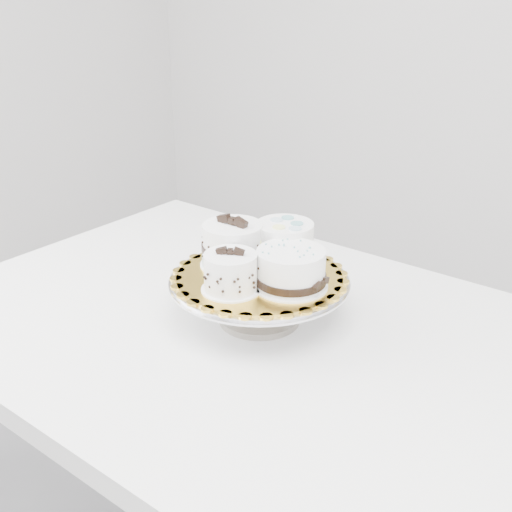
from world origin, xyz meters
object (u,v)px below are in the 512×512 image
Objects in this scene: cake_dots at (284,243)px; cake_ribbon at (291,270)px; cake_swirl at (231,273)px; table at (259,360)px; cake_stand at (259,291)px; cake_board at (259,276)px; cake_banded at (233,247)px.

cake_ribbon is (0.07, -0.08, -0.01)m from cake_dots.
cake_swirl reaches higher than cake_ribbon.
cake_stand is (-0.01, 0.02, 0.13)m from table.
cake_board is at bearing 90.00° from cake_stand.
cake_banded is 0.14m from cake_ribbon.
cake_dots reaches higher than table.
cake_dots is at bearing 84.73° from cake_board.
cake_ribbon is at bearing 17.89° from table.
cake_ribbon is at bearing -5.41° from cake_board.
cake_board reaches higher than table.
cake_dots is at bearing 126.08° from cake_ribbon.
table is 9.51× the size of cake_ribbon.
cake_dots reaches higher than cake_stand.
table is at bearing -55.88° from cake_stand.
cake_ribbon is at bearing -75.87° from cake_dots.
cake_ribbon is at bearing -5.41° from cake_stand.
cake_swirl is at bearing -53.00° from cake_banded.
cake_board is at bearing -120.15° from cake_dots.
table is 0.22m from cake_banded.
cake_swirl is 0.89× the size of cake_ribbon.
cake_banded reaches higher than cake_board.
cake_swirl is 0.11m from cake_ribbon.
cake_board is 2.18× the size of cake_ribbon.
cake_swirl is (-0.01, -0.08, 0.03)m from cake_board.
cake_swirl is (-0.02, -0.06, 0.20)m from table.
table is 0.13m from cake_stand.
cake_stand is at bearing 58.70° from cake_swirl.
table is 10.74× the size of cake_swirl.
cake_stand is 0.10m from cake_dots.
cake_board is at bearing 127.73° from table.
cake_swirl is 0.85× the size of cake_dots.
cake_ribbon is at bearing 15.68° from cake_swirl.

